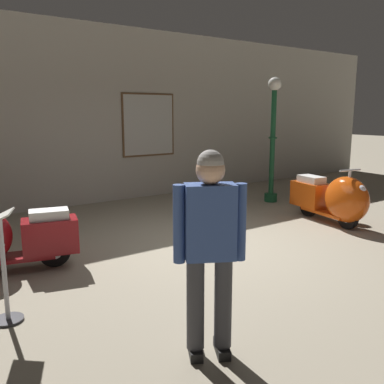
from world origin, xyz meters
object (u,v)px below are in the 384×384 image
(visitor_0, at_px, (210,241))
(info_stanchion, at_px, (5,277))
(scooter_1, at_px, (335,199))
(lamppost, at_px, (273,135))

(visitor_0, height_order, info_stanchion, visitor_0)
(scooter_1, relative_size, visitor_0, 1.03)
(scooter_1, bearing_deg, visitor_0, -55.98)
(scooter_1, height_order, info_stanchion, info_stanchion)
(scooter_1, bearing_deg, lamppost, 175.53)
(info_stanchion, bearing_deg, scooter_1, 4.20)
(lamppost, height_order, info_stanchion, lamppost)
(visitor_0, bearing_deg, lamppost, -22.18)
(scooter_1, xyz_separation_m, lamppost, (0.50, 2.01, 1.01))
(lamppost, distance_m, visitor_0, 6.22)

